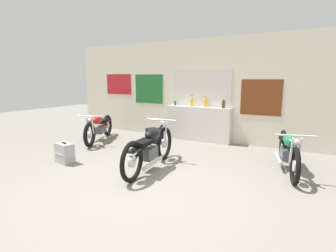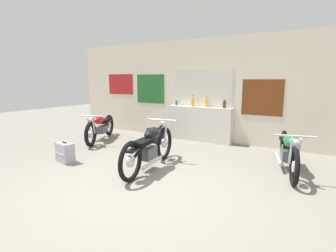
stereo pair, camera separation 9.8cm
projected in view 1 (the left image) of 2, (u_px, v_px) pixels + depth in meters
ground_plane at (142, 188)px, 4.11m from camera, size 24.00×24.00×0.00m
wall_back at (220, 91)px, 7.04m from camera, size 10.00×0.07×2.80m
sill_counter at (198, 124)px, 7.30m from camera, size 1.84×0.28×0.95m
bottle_leftmost at (175, 103)px, 7.61m from camera, size 0.06×0.06×0.16m
bottle_left_center at (192, 101)px, 7.27m from camera, size 0.09×0.09×0.31m
bottle_center at (205, 102)px, 7.15m from camera, size 0.09×0.09×0.28m
bottle_right_center at (223, 104)px, 6.83m from camera, size 0.09×0.09×0.26m
motorcycle_green at (288, 149)px, 4.90m from camera, size 0.75×2.07×0.80m
motorcycle_black at (150, 147)px, 4.95m from camera, size 0.64×2.07×0.89m
motorcycle_red at (99, 127)px, 7.28m from camera, size 1.00×1.91×0.79m
hard_case_black at (155, 136)px, 7.12m from camera, size 0.47×0.37×0.41m
hard_case_silver at (65, 153)px, 5.37m from camera, size 0.46×0.31×0.43m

